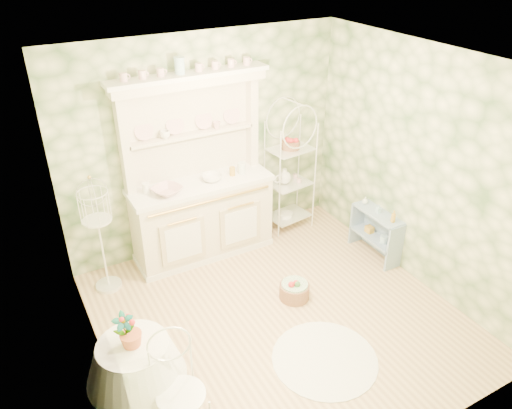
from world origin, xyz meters
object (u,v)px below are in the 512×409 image
bakers_rack (290,171)px  kitchen_dresser (200,172)px  round_table (137,373)px  cafe_chair (182,401)px  birdcage_stand (100,237)px  floor_basket (294,290)px  side_shelf (376,234)px

bakers_rack → kitchen_dresser: bearing=174.3°
kitchen_dresser → round_table: (-1.44, -1.90, -0.76)m
cafe_chair → birdcage_stand: 2.25m
floor_basket → side_shelf: bearing=9.7°
side_shelf → floor_basket: size_ratio=2.23×
floor_basket → kitchen_dresser: bearing=111.4°
side_shelf → cafe_chair: bearing=-154.3°
round_table → floor_basket: (1.96, 0.56, -0.28)m
cafe_chair → round_table: bearing=127.7°
side_shelf → cafe_chair: (-3.09, -1.24, 0.07)m
kitchen_dresser → round_table: size_ratio=2.99×
kitchen_dresser → floor_basket: size_ratio=7.09×
floor_basket → cafe_chair: bearing=-149.8°
kitchen_dresser → floor_basket: 1.77m
kitchen_dresser → bakers_rack: kitchen_dresser is taller
bakers_rack → round_table: 3.39m
cafe_chair → birdcage_stand: bearing=102.3°
kitchen_dresser → birdcage_stand: kitchen_dresser is taller
round_table → birdcage_stand: bearing=84.6°
kitchen_dresser → round_table: 2.50m
cafe_chair → birdcage_stand: (-0.06, 2.23, 0.32)m
side_shelf → birdcage_stand: size_ratio=0.52×
birdcage_stand → round_table: bearing=-95.4°
birdcage_stand → floor_basket: bearing=-34.2°
bakers_rack → floor_basket: size_ratio=5.15×
kitchen_dresser → floor_basket: (0.52, -1.33, -1.04)m
side_shelf → cafe_chair: cafe_chair is taller
kitchen_dresser → cafe_chair: kitchen_dresser is taller
side_shelf → floor_basket: bearing=-166.5°
bakers_rack → floor_basket: (-0.78, -1.38, -0.73)m
round_table → cafe_chair: bearing=-63.1°
kitchen_dresser → floor_basket: bearing=-68.6°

